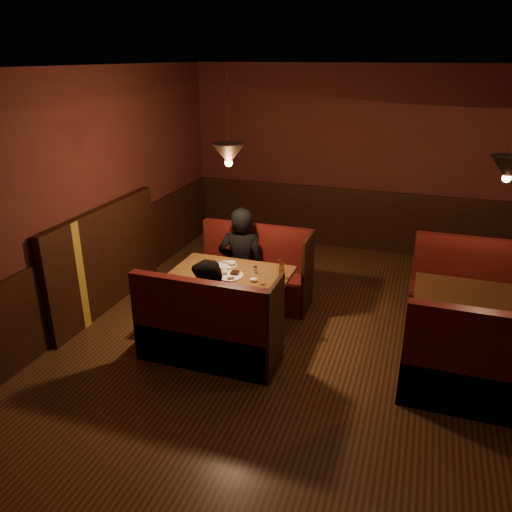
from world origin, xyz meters
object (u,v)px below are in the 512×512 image
(main_table, at_px, (232,285))
(second_table, at_px, (481,314))
(second_bench_far, at_px, (475,300))
(main_bench_near, at_px, (207,336))
(diner_a, at_px, (241,243))
(diner_b, at_px, (209,295))
(main_bench_far, at_px, (255,278))
(second_bench_near, at_px, (487,377))

(main_table, height_order, second_table, main_table)
(main_table, relative_size, second_table, 1.00)
(second_bench_far, bearing_deg, main_bench_near, -147.13)
(main_bench_near, relative_size, diner_a, 0.90)
(second_table, distance_m, diner_b, 2.77)
(second_bench_far, relative_size, diner_b, 1.04)
(main_table, bearing_deg, diner_a, 101.58)
(main_table, distance_m, diner_a, 0.73)
(diner_a, bearing_deg, diner_b, 85.08)
(main_table, bearing_deg, diner_b, -91.10)
(main_table, height_order, main_bench_far, main_bench_far)
(second_table, bearing_deg, second_bench_far, 87.80)
(main_table, distance_m, main_bench_far, 0.79)
(main_bench_far, relative_size, second_bench_far, 1.00)
(second_bench_near, relative_size, diner_a, 0.90)
(main_bench_far, xyz_separation_m, second_bench_near, (2.66, -1.39, 0.02))
(second_bench_near, bearing_deg, diner_b, 179.59)
(diner_b, bearing_deg, main_bench_far, 107.26)
(main_bench_near, bearing_deg, second_bench_near, 2.73)
(main_bench_near, relative_size, second_bench_far, 1.00)
(main_bench_far, xyz_separation_m, second_bench_far, (2.66, 0.20, 0.02))
(main_bench_near, bearing_deg, diner_a, 96.06)
(main_bench_far, bearing_deg, diner_b, -91.12)
(second_table, relative_size, diner_a, 0.82)
(second_bench_far, bearing_deg, main_bench_far, -175.63)
(second_table, relative_size, second_bench_near, 0.90)
(main_table, relative_size, second_bench_near, 0.91)
(main_bench_near, distance_m, diner_a, 1.51)
(second_table, height_order, diner_b, diner_b)
(main_table, height_order, diner_b, diner_b)
(second_bench_near, distance_m, diner_a, 3.13)
(second_table, bearing_deg, diner_a, 169.83)
(second_table, height_order, second_bench_near, second_bench_near)
(main_table, xyz_separation_m, second_table, (2.64, 0.17, 0.01))
(diner_a, relative_size, diner_b, 1.15)
(main_bench_far, height_order, diner_a, diner_a)
(main_bench_far, bearing_deg, main_table, -91.13)
(main_bench_far, height_order, second_table, main_bench_far)
(diner_a, bearing_deg, second_table, 159.35)
(main_bench_near, bearing_deg, second_bench_far, 32.87)
(main_bench_far, relative_size, main_bench_near, 1.00)
(diner_b, bearing_deg, main_bench_near, -61.28)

